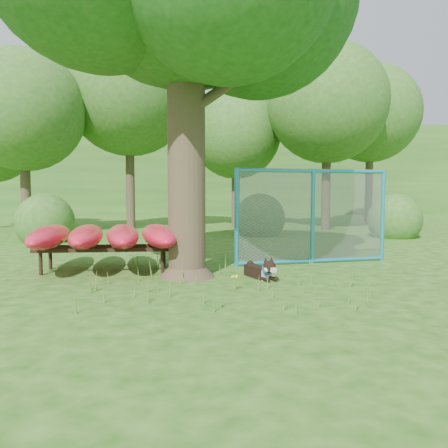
{
  "coord_description": "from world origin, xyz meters",
  "views": [
    {
      "loc": [
        -0.3,
        -6.45,
        1.58
      ],
      "look_at": [
        0.2,
        1.2,
        1.0
      ],
      "focal_mm": 35.0,
      "sensor_mm": 36.0,
      "label": 1
    }
  ],
  "objects": [
    {
      "name": "ground",
      "position": [
        0.0,
        0.0,
        0.0
      ],
      "size": [
        80.0,
        80.0,
        0.0
      ],
      "primitive_type": "plane",
      "color": "#214F0F",
      "rests_on": "ground"
    },
    {
      "name": "wooden_post",
      "position": [
        -0.64,
        2.23,
        0.6
      ],
      "size": [
        0.31,
        0.12,
        1.13
      ],
      "rotation": [
        0.0,
        0.0,
        0.14
      ],
      "color": "#645A4B",
      "rests_on": "ground"
    },
    {
      "name": "kayak_rack",
      "position": [
        -2.09,
        2.22,
        0.7
      ],
      "size": [
        3.11,
        2.75,
        0.91
      ],
      "rotation": [
        0.0,
        0.0,
        0.03
      ],
      "color": "black",
      "rests_on": "ground"
    },
    {
      "name": "husky_dog",
      "position": [
        0.88,
        1.27,
        0.15
      ],
      "size": [
        0.52,
        0.93,
        0.43
      ],
      "rotation": [
        0.0,
        0.0,
        0.4
      ],
      "color": "black",
      "rests_on": "ground"
    },
    {
      "name": "fence_section",
      "position": [
        2.24,
        2.86,
        1.03
      ],
      "size": [
        3.49,
        0.7,
        3.43
      ],
      "rotation": [
        0.0,
        0.0,
        0.17
      ],
      "color": "#289CBD",
      "rests_on": "ground"
    },
    {
      "name": "wildflower_clump",
      "position": [
        0.31,
        0.37,
        0.2
      ],
      "size": [
        0.12,
        0.1,
        0.25
      ],
      "rotation": [
        0.0,
        0.0,
        0.07
      ],
      "color": "#4F842B",
      "rests_on": "ground"
    },
    {
      "name": "bg_tree_a",
      "position": [
        -6.5,
        10.0,
        4.48
      ],
      "size": [
        4.4,
        4.4,
        6.7
      ],
      "color": "#3D3021",
      "rests_on": "ground"
    },
    {
      "name": "bg_tree_b",
      "position": [
        -3.0,
        12.0,
        5.61
      ],
      "size": [
        5.2,
        5.2,
        8.22
      ],
      "color": "#3D3021",
      "rests_on": "ground"
    },
    {
      "name": "bg_tree_c",
      "position": [
        1.5,
        13.0,
        4.11
      ],
      "size": [
        4.0,
        4.0,
        6.12
      ],
      "color": "#3D3021",
      "rests_on": "ground"
    },
    {
      "name": "bg_tree_d",
      "position": [
        5.0,
        11.0,
        5.08
      ],
      "size": [
        4.8,
        4.8,
        7.5
      ],
      "color": "#3D3021",
      "rests_on": "ground"
    },
    {
      "name": "bg_tree_e",
      "position": [
        8.0,
        14.0,
        5.23
      ],
      "size": [
        4.6,
        4.6,
        7.55
      ],
      "color": "#3D3021",
      "rests_on": "ground"
    },
    {
      "name": "shrub_left",
      "position": [
        -5.0,
        7.5,
        0.0
      ],
      "size": [
        1.8,
        1.8,
        1.8
      ],
      "primitive_type": "sphere",
      "color": "#2E601F",
      "rests_on": "ground"
    },
    {
      "name": "shrub_right",
      "position": [
        6.5,
        8.0,
        0.0
      ],
      "size": [
        1.8,
        1.8,
        1.8
      ],
      "primitive_type": "sphere",
      "color": "#2E601F",
      "rests_on": "ground"
    },
    {
      "name": "shrub_mid",
      "position": [
        2.0,
        9.0,
        0.0
      ],
      "size": [
        1.8,
        1.8,
        1.8
      ],
      "primitive_type": "sphere",
      "color": "#2E601F",
      "rests_on": "ground"
    },
    {
      "name": "wooded_hillside",
      "position": [
        0.0,
        28.0,
        3.0
      ],
      "size": [
        80.0,
        12.0,
        6.0
      ],
      "primitive_type": "cube",
      "color": "#2E601F",
      "rests_on": "ground"
    }
  ]
}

